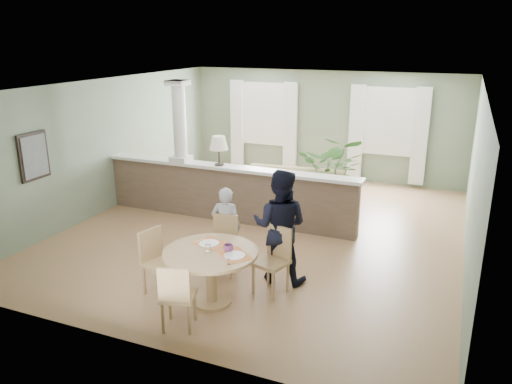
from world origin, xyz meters
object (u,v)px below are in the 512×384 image
at_px(dining_table, 211,262).
at_px(chair_far_man, 274,257).
at_px(chair_far_boy, 224,241).
at_px(man_person, 280,226).
at_px(chair_side, 157,259).
at_px(chair_near, 177,294).
at_px(houseplant, 334,171).
at_px(sofa, 292,190).
at_px(child_person, 226,227).

bearing_deg(dining_table, chair_far_man, 44.56).
bearing_deg(chair_far_boy, man_person, -8.53).
bearing_deg(chair_side, chair_far_boy, -15.81).
relative_size(dining_table, chair_near, 1.41).
relative_size(chair_near, chair_side, 0.96).
relative_size(houseplant, man_person, 0.93).
bearing_deg(houseplant, chair_far_boy, -102.87).
height_order(sofa, houseplant, houseplant).
bearing_deg(dining_table, sofa, 93.57).
distance_m(dining_table, man_person, 1.20).
xyz_separation_m(chair_side, child_person, (0.52, 1.17, 0.13)).
height_order(sofa, chair_far_man, chair_far_man).
xyz_separation_m(houseplant, chair_far_man, (0.11, -3.89, -0.27)).
relative_size(chair_far_man, chair_side, 1.02).
relative_size(sofa, dining_table, 2.15).
bearing_deg(chair_far_man, chair_near, -101.13).
relative_size(houseplant, chair_near, 1.77).
relative_size(chair_near, child_person, 0.69).
height_order(chair_far_boy, chair_far_man, chair_far_man).
bearing_deg(child_person, houseplant, -116.22).
bearing_deg(houseplant, chair_near, -96.83).
height_order(sofa, dining_table, dining_table).
bearing_deg(man_person, sofa, -78.88).
bearing_deg(chair_far_man, dining_table, -118.70).
bearing_deg(chair_near, chair_far_man, -135.05).
distance_m(dining_table, chair_near, 0.77).
relative_size(dining_table, chair_far_man, 1.33).
relative_size(chair_far_boy, chair_side, 0.95).
xyz_separation_m(chair_far_man, chair_near, (-0.74, -1.41, -0.03)).
height_order(chair_far_boy, chair_near, chair_near).
bearing_deg(dining_table, chair_near, -96.51).
height_order(chair_far_man, chair_near, chair_far_man).
xyz_separation_m(chair_far_man, man_person, (-0.04, 0.35, 0.33)).
relative_size(houseplant, child_person, 1.23).
relative_size(dining_table, chair_far_boy, 1.42).
height_order(chair_side, child_person, child_person).
bearing_deg(child_person, chair_far_man, 141.54).
bearing_deg(man_person, child_person, -13.43).
height_order(dining_table, chair_far_man, chair_far_man).
xyz_separation_m(chair_far_man, chair_side, (-1.51, -0.67, -0.01)).
xyz_separation_m(houseplant, man_person, (0.07, -3.54, 0.06)).
distance_m(houseplant, dining_table, 4.57).
distance_m(child_person, man_person, 0.99).
xyz_separation_m(dining_table, chair_far_man, (0.66, 0.65, -0.08)).
bearing_deg(chair_side, houseplant, -1.81).
distance_m(chair_far_man, man_person, 0.48).
distance_m(chair_far_boy, chair_near, 1.71).
relative_size(chair_far_man, man_person, 0.56).
relative_size(houseplant, chair_far_boy, 1.78).
bearing_deg(houseplant, dining_table, -96.88).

